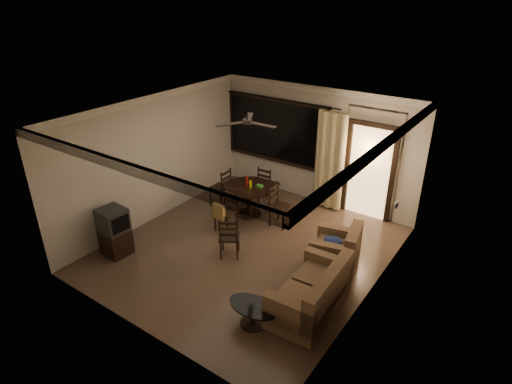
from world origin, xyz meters
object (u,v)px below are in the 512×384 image
Objects in this scene: tv_cabinet at (115,232)px; armchair at (338,251)px; dining_table at (249,192)px; dining_chair_west at (221,194)px; coffee_table at (253,312)px; dining_chair_north at (268,191)px; sofa at (313,295)px; dining_chair_south at (226,218)px; dining_chair_east at (280,213)px; side_chair at (230,244)px.

tv_cabinet is 0.99× the size of armchair.
dining_chair_west is (-0.84, -0.00, -0.28)m from dining_table.
coffee_table is at bearing -53.36° from dining_table.
sofa is (2.76, -2.86, 0.06)m from dining_chair_north.
coffee_table is at bearing 46.06° from dining_chair_west.
dining_chair_south is 2.55m from armchair.
dining_chair_east is 0.59× the size of sofa.
dining_table is 3.04m from tv_cabinet.
dining_chair_west is at bearing 43.24° from dining_chair_north.
dining_chair_east is 2.83m from sofa.
armchair is at bearing -112.50° from dining_chair_east.
side_chair is at bearing 173.75° from dining_chair_east.
dining_chair_west is at bearing 147.42° from sofa.
tv_cabinet is 4.03m from sofa.
coffee_table is at bearing -155.66° from dining_chair_east.
dining_chair_east is 1.08× the size of side_chair.
armchair is 2.19m from coffee_table.
coffee_table is at bearing -113.67° from armchair.
dining_chair_north is at bearing 120.28° from coffee_table.
dining_chair_south is (0.84, -0.86, 0.02)m from dining_chair_west.
dining_chair_west is 1.20m from dining_chair_south.
tv_cabinet is at bearing -113.51° from dining_table.
dining_chair_west reaches higher than sofa.
sofa is 1.96× the size of coffee_table.
side_chair is (0.66, -0.72, -0.04)m from dining_chair_south.
sofa is at bearing 133.97° from dining_chair_north.
dining_table is 1.20× the size of dining_chair_north.
dining_chair_north is 2.95m from armchair.
dining_table reaches higher than side_chair.
dining_chair_north is at bearing 75.48° from tv_cabinet.
dining_chair_east is at bearing 57.90° from tv_cabinet.
dining_chair_west is 1.15× the size of coffee_table.
dining_table is 0.90m from dining_chair_south.
side_chair reaches higher than coffee_table.
tv_cabinet is at bearing 143.71° from dining_chair_east.
dining_chair_west is 1.15m from dining_chair_north.
dining_chair_north is 1.08× the size of side_chair.
dining_chair_west is at bearing -179.93° from dining_table.
dining_chair_west is 0.96× the size of armchair.
dining_chair_south is 1.00× the size of dining_chair_north.
dining_chair_north is at bearing 90.00° from dining_chair_south.
tv_cabinet is 4.30m from armchair.
side_chair is at bearing 163.96° from sofa.
dining_chair_south is at bearing 136.76° from coffee_table.
dining_chair_south is at bearing 170.62° from armchair.
dining_chair_east is 0.96× the size of armchair.
dining_chair_north reaches higher than side_chair.
dining_chair_north is 0.59× the size of sofa.
dining_table is at bearing 140.43° from sofa.
sofa is at bearing 60.04° from dining_chair_west.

